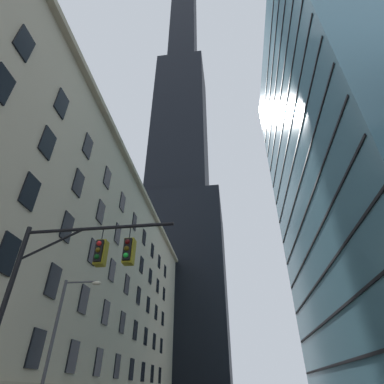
# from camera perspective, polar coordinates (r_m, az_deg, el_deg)

# --- Properties ---
(station_building) EXTENTS (15.19, 65.75, 27.42)m
(station_building) POSITION_cam_1_polar(r_m,az_deg,el_deg) (40.58, -22.58, -13.99)
(station_building) COLOR #BCAF93
(station_building) RESTS_ON ground
(dark_skyscraper) EXTENTS (25.61, 25.61, 229.40)m
(dark_skyscraper) POSITION_cam_1_polar(r_m,az_deg,el_deg) (102.77, -2.27, 6.06)
(dark_skyscraper) COLOR black
(dark_skyscraper) RESTS_ON ground
(glass_office_midrise) EXTENTS (19.51, 36.43, 58.84)m
(glass_office_midrise) POSITION_cam_1_polar(r_m,az_deg,el_deg) (47.71, 29.82, 7.17)
(glass_office_midrise) COLOR teal
(glass_office_midrise) RESTS_ON ground
(traffic_signal_mast) EXTENTS (6.57, 0.63, 7.55)m
(traffic_signal_mast) POSITION_cam_1_polar(r_m,az_deg,el_deg) (13.00, -21.65, -14.48)
(traffic_signal_mast) COLOR black
(traffic_signal_mast) RESTS_ON sidewalk_left
(street_lamppost) EXTENTS (2.31, 0.32, 7.16)m
(street_lamppost) POSITION_cam_1_polar(r_m,az_deg,el_deg) (19.51, -23.60, -23.09)
(street_lamppost) COLOR #47474C
(street_lamppost) RESTS_ON sidewalk_left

